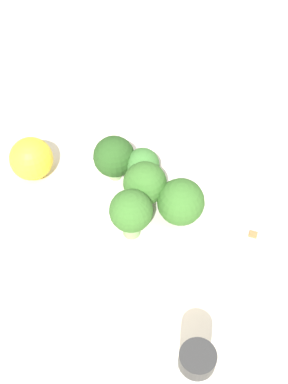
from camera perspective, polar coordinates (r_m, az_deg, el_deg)
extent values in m
plane|color=beige|center=(0.62, 0.00, -3.99)|extent=(3.00, 3.00, 0.00)
cylinder|color=silver|center=(0.60, 0.00, -2.94)|extent=(0.22, 0.22, 0.04)
cylinder|color=#7A9E5B|center=(0.60, -0.13, 1.75)|extent=(0.02, 0.02, 0.03)
sphere|color=#3D7533|center=(0.59, -0.13, 2.95)|extent=(0.04, 0.04, 0.04)
cylinder|color=#84AD66|center=(0.56, -1.35, -3.43)|extent=(0.02, 0.02, 0.03)
sphere|color=#386B28|center=(0.54, -1.39, -2.02)|extent=(0.04, 0.04, 0.04)
cylinder|color=#8EB770|center=(0.58, 0.30, -0.44)|extent=(0.02, 0.02, 0.03)
sphere|color=#386B28|center=(0.56, 0.31, 0.93)|extent=(0.05, 0.05, 0.05)
cylinder|color=#8EB770|center=(0.61, -3.13, 2.49)|extent=(0.02, 0.02, 0.03)
sphere|color=#28511E|center=(0.59, -3.21, 3.79)|extent=(0.05, 0.05, 0.05)
cylinder|color=#84AD66|center=(0.57, 3.84, -2.17)|extent=(0.02, 0.02, 0.02)
sphere|color=#386B28|center=(0.56, 3.94, -1.06)|extent=(0.05, 0.05, 0.05)
cylinder|color=silver|center=(0.51, 5.36, -18.85)|extent=(0.03, 0.03, 0.06)
cylinder|color=#2D2D2D|center=(0.48, 5.72, -17.32)|extent=(0.03, 0.03, 0.02)
sphere|color=yellow|center=(0.67, -11.93, 3.49)|extent=(0.05, 0.05, 0.05)
cube|color=#AD7F4C|center=(0.69, -13.31, 2.17)|extent=(0.01, 0.01, 0.01)
cube|color=olive|center=(0.62, 11.59, -4.34)|extent=(0.01, 0.01, 0.01)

